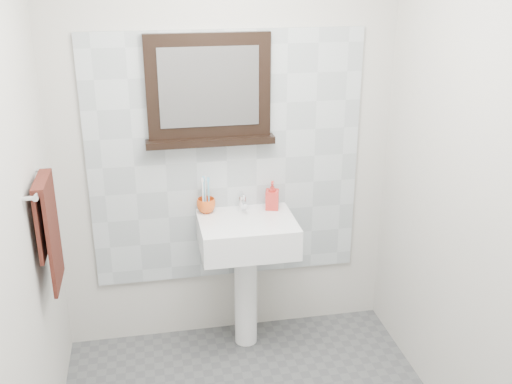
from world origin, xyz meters
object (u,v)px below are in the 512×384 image
Objects in this scene: pedestal_sink at (247,248)px; framed_mirror at (209,92)px; soap_dispenser at (272,195)px; toothbrush_cup at (206,205)px; hand_towel at (48,224)px.

framed_mirror is (-0.18, 0.19, 0.89)m from pedestal_sink.
toothbrush_cup is at bearing -167.81° from soap_dispenser.
hand_towel is at bearing -159.58° from pedestal_sink.
pedestal_sink is 0.92m from framed_mirror.
pedestal_sink is at bearing -33.02° from toothbrush_cup.
soap_dispenser is 0.71m from framed_mirror.
toothbrush_cup is 0.66m from framed_mirror.
soap_dispenser reaches higher than toothbrush_cup.
pedestal_sink is at bearing 20.42° from hand_towel.
soap_dispenser is at bearing 34.57° from pedestal_sink.
toothbrush_cup is 0.20× the size of hand_towel.
hand_towel reaches higher than toothbrush_cup.
pedestal_sink reaches higher than toothbrush_cup.
toothbrush_cup is 0.64× the size of soap_dispenser.
soap_dispenser reaches higher than pedestal_sink.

